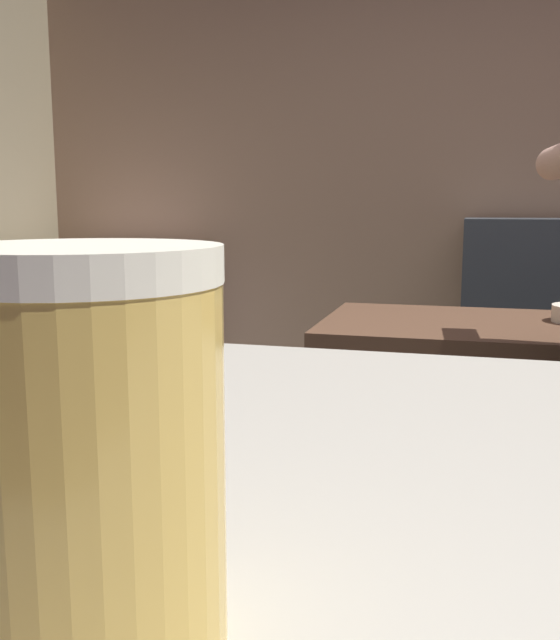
{
  "coord_description": "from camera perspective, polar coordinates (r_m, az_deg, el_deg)",
  "views": [
    {
      "loc": [
        -0.29,
        -1.41,
        1.22
      ],
      "look_at": [
        -0.47,
        -0.75,
        1.11
      ],
      "focal_mm": 40.11,
      "sensor_mm": 36.0,
      "label": 1
    }
  ],
  "objects": [
    {
      "name": "wall_back",
      "position": [
        3.63,
        20.13,
        10.72
      ],
      "size": [
        5.2,
        0.1,
        2.7
      ],
      "primitive_type": "cube",
      "color": "#97775B",
      "rests_on": "ground"
    },
    {
      "name": "mini_fridge",
      "position": [
        3.67,
        -13.02,
        -2.4
      ],
      "size": [
        0.69,
        0.58,
        0.99
      ],
      "color": "white",
      "rests_on": "ground"
    },
    {
      "name": "pint_glass_near",
      "position": [
        0.22,
        -15.0,
        -10.28
      ],
      "size": [
        0.08,
        0.08,
        0.12
      ],
      "color": "#DAB351",
      "rests_on": "bar_counter"
    },
    {
      "name": "back_shelf",
      "position": [
        3.42,
        21.28,
        -2.23
      ],
      "size": [
        0.85,
        0.36,
        1.16
      ],
      "primitive_type": "cube",
      "color": "#32383D",
      "rests_on": "ground"
    }
  ]
}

